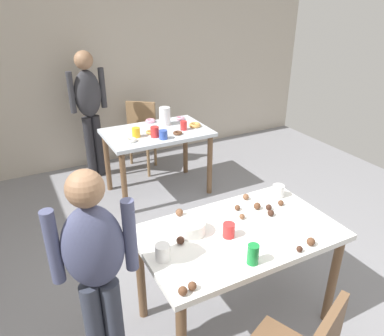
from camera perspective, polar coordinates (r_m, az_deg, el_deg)
name	(u,v)px	position (r m, az deg, el deg)	size (l,w,h in m)	color
ground_plane	(228,322)	(2.87, 5.58, -22.56)	(6.40, 6.40, 0.00)	gray
wall_back	(94,65)	(4.97, -14.81, 15.13)	(6.40, 0.10, 2.60)	#BCB2A3
dining_table_near	(239,244)	(2.47, 7.18, -11.48)	(1.27, 0.76, 0.75)	white
dining_table_far	(157,140)	(4.13, -5.41, 4.29)	(1.13, 0.73, 0.75)	silver
chair_far_table	(140,132)	(4.82, -8.09, 5.47)	(0.56, 0.56, 0.87)	olive
person_girl_near	(96,267)	(2.08, -14.57, -14.54)	(0.45, 0.26, 1.39)	#383D4C
person_adult_far	(89,105)	(4.58, -15.60, 9.40)	(0.46, 0.25, 1.55)	#28282D
mixing_bowl	(191,227)	(2.36, -0.08, -9.16)	(0.18, 0.18, 0.08)	white
soda_can	(253,254)	(2.14, 9.38, -12.99)	(0.07, 0.07, 0.12)	#198438
fork_near	(284,231)	(2.46, 13.93, -9.45)	(0.17, 0.02, 0.01)	silver
cup_near_0	(229,230)	(2.33, 5.68, -9.53)	(0.08, 0.08, 0.09)	red
cup_near_1	(278,191)	(2.82, 13.16, -3.46)	(0.09, 0.09, 0.09)	white
cup_near_2	(163,253)	(2.15, -4.51, -12.88)	(0.09, 0.09, 0.10)	white
cake_ball_0	(269,207)	(2.65, 11.75, -5.95)	(0.04, 0.04, 0.04)	#3D2319
cake_ball_1	(242,216)	(2.53, 7.72, -7.42)	(0.04, 0.04, 0.04)	brown
cake_ball_2	(183,291)	(1.96, -1.44, -18.43)	(0.05, 0.05, 0.05)	brown
cake_ball_3	(180,240)	(2.28, -1.81, -11.08)	(0.05, 0.05, 0.05)	#3D2319
cake_ball_4	(271,213)	(2.59, 12.06, -6.80)	(0.04, 0.04, 0.04)	#3D2319
cake_ball_5	(300,249)	(2.31, 16.25, -11.90)	(0.04, 0.04, 0.04)	#3D2319
cake_ball_6	(237,208)	(2.62, 7.01, -6.09)	(0.04, 0.04, 0.04)	brown
cake_ball_7	(281,203)	(2.72, 13.54, -5.25)	(0.04, 0.04, 0.04)	brown
cake_ball_8	(311,242)	(2.38, 17.86, -10.75)	(0.05, 0.05, 0.05)	brown
cake_ball_9	(257,206)	(2.64, 10.02, -5.79)	(0.05, 0.05, 0.05)	brown
cake_ball_10	(246,197)	(2.75, 8.31, -4.41)	(0.05, 0.05, 0.05)	brown
cake_ball_11	(179,212)	(2.53, -1.96, -6.85)	(0.05, 0.05, 0.05)	brown
cake_ball_12	(192,286)	(1.98, 0.04, -17.74)	(0.05, 0.05, 0.05)	brown
pitcher_far	(165,116)	(4.25, -4.21, 7.99)	(0.13, 0.13, 0.20)	white
cup_far_0	(163,135)	(3.84, -4.46, 5.15)	(0.09, 0.09, 0.09)	#3351B2
cup_far_1	(184,126)	(4.09, -1.30, 6.57)	(0.07, 0.07, 0.10)	red
cup_far_2	(155,132)	(3.90, -5.76, 5.57)	(0.09, 0.09, 0.11)	red
cup_far_3	(136,132)	(3.92, -8.63, 5.44)	(0.08, 0.08, 0.10)	yellow
donut_far_0	(151,132)	(4.02, -6.39, 5.52)	(0.11, 0.11, 0.03)	gold
donut_far_1	(131,140)	(3.82, -9.38, 4.28)	(0.12, 0.12, 0.03)	white
donut_far_2	(180,118)	(4.45, -1.83, 7.69)	(0.11, 0.11, 0.03)	pink
donut_far_3	(195,125)	(4.20, 0.43, 6.64)	(0.14, 0.14, 0.04)	gold
donut_far_4	(150,121)	(4.38, -6.43, 7.25)	(0.12, 0.12, 0.03)	pink
donut_far_5	(178,133)	(3.97, -2.22, 5.41)	(0.10, 0.10, 0.03)	brown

